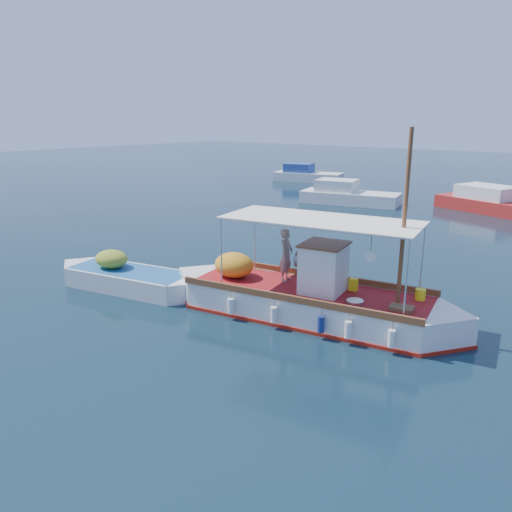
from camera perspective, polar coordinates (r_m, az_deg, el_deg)
The scene contains 6 objects.
ground at distance 15.62m, azimuth 4.23°, elevation -6.12°, with size 160.00×160.00×0.00m, color black.
fishing_caique at distance 15.02m, azimuth 5.71°, elevation -5.00°, with size 9.24×3.72×5.73m.
dinghy at distance 17.92m, azimuth -14.38°, elevation -2.64°, with size 5.91×2.60×1.48m.
bg_boat_nw at distance 35.14m, azimuth 10.37°, elevation 6.73°, with size 6.95×3.77×1.80m.
bg_boat_n at distance 34.52m, azimuth 26.10°, elevation 5.24°, with size 8.61×5.29×1.80m.
bg_boat_far_w at distance 47.08m, azimuth 5.76°, elevation 9.11°, with size 6.58×3.80×1.80m.
Camera 1 is at (8.16, -12.01, 5.78)m, focal length 35.00 mm.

